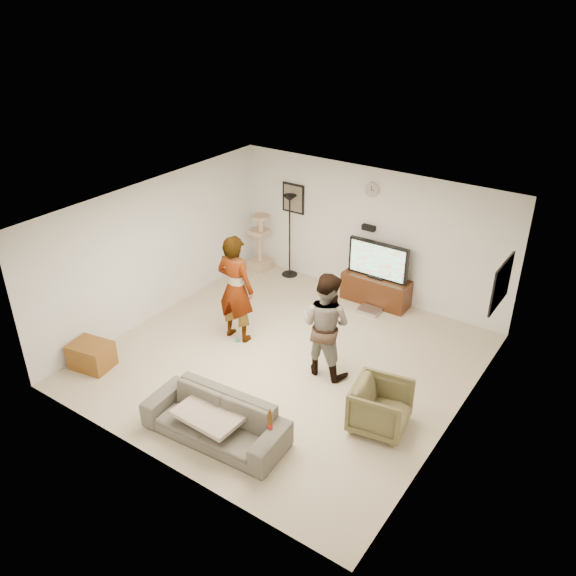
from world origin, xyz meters
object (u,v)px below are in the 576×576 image
Objects in this scene: floor_lamp at (290,237)px; person_right at (326,325)px; tv at (378,260)px; armchair at (381,407)px; person_left at (236,289)px; side_table at (92,355)px; sofa at (215,419)px; cat_tree at (260,242)px; tv_stand at (376,290)px; beer_bottle at (270,421)px.

floor_lamp is 3.39m from person_right.
armchair is at bearing -62.05° from tv.
side_table is at bearing 53.35° from person_left.
cat_tree is at bearing 116.18° from sofa.
person_left reaches higher than tv_stand.
person_left is at bearing 55.61° from side_table.
person_left is (-1.38, -2.42, 0.05)m from tv.
armchair is at bearing -62.05° from tv_stand.
sofa is at bearing -90.97° from tv.
beer_bottle is at bearing 103.54° from person_right.
beer_bottle reaches higher than armchair.
person_left is 3.04m from beer_bottle.
floor_lamp is at bearing 121.84° from beer_bottle.
person_right is at bearing -46.48° from floor_lamp.
person_left is 7.49× the size of beer_bottle.
floor_lamp reaches higher than person_right.
tv is at bearing 84.88° from sofa.
tv_stand is 1.04× the size of cat_tree.
floor_lamp is 5.35m from beer_bottle.
tv is (0.00, 0.00, 0.61)m from tv_stand.
cat_tree is at bearing 45.31° from armchair.
person_right reaches higher than beer_bottle.
sofa is at bearing -2.43° from side_table.
side_table is (-2.65, 0.11, -0.08)m from sofa.
side_table is (-0.06, -4.32, -0.41)m from cat_tree.
armchair is at bearing 35.05° from sofa.
tv_stand is 5.14× the size of beer_bottle.
beer_bottle is (0.83, -4.50, -0.18)m from tv.
person_left is at bearing -61.34° from cat_tree.
sofa is 7.87× the size of beer_bottle.
cat_tree is at bearing -37.48° from person_right.
person_right is 1.55m from armchair.
sofa is at bearing 180.00° from beer_bottle.
armchair is at bearing 16.42° from side_table.
side_table is (-4.37, -1.29, -0.14)m from armchair.
floor_lamp is at bearing -46.01° from person_right.
armchair reaches higher than sofa.
cat_tree is at bearing -178.59° from tv.
person_right reaches higher than tv_stand.
tv_stand is 0.76× the size of person_right.
person_left reaches higher than tv.
person_right reaches higher than sofa.
person_right is 2.72× the size of side_table.
side_table is (-3.07, -1.97, -0.64)m from person_right.
person_right is at bearing 177.79° from person_left.
tv is 2.68m from cat_tree.
cat_tree is 5.27m from armchair.
armchair is (0.81, 1.40, -0.35)m from beer_bottle.
floor_lamp is (-1.99, 0.04, 0.59)m from tv_stand.
side_table is (-0.74, -4.43, -0.65)m from floor_lamp.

